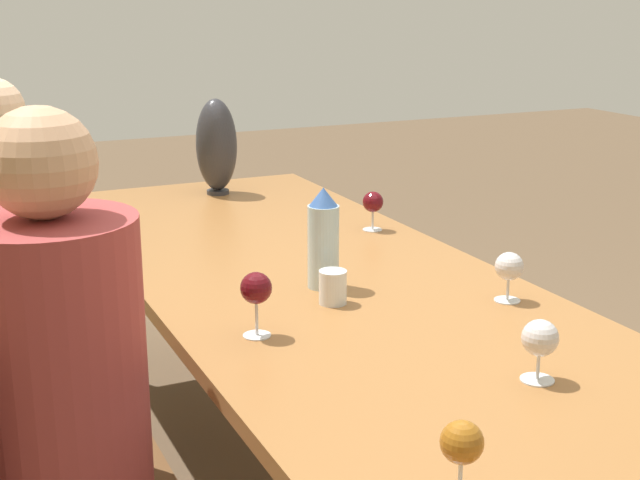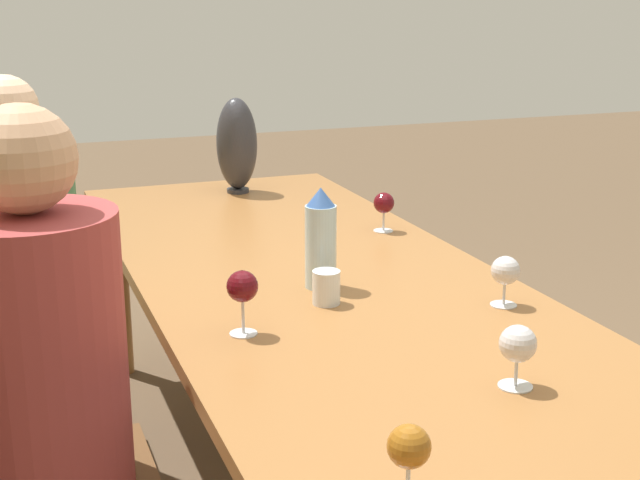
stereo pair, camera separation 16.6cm
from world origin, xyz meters
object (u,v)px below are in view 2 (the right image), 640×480
object	(u,v)px
person_near	(50,393)
person_far	(26,268)
wine_glass_2	(518,345)
chair_far	(3,325)
wine_glass_3	(384,204)
wine_glass_5	(505,272)
water_bottle	(321,239)
wine_glass_4	(409,449)
vase	(237,144)
water_tumbler	(326,287)
wine_glass_1	(242,288)

from	to	relation	value
person_near	person_far	bearing A→B (deg)	-0.06
wine_glass_2	chair_far	xyz separation A→B (m)	(1.36, 0.92, -0.33)
wine_glass_2	chair_far	world-z (taller)	chair_far
wine_glass_3	wine_glass_5	world-z (taller)	wine_glass_3
wine_glass_2	water_bottle	bearing A→B (deg)	11.36
wine_glass_4	wine_glass_3	bearing A→B (deg)	-23.23
vase	person_far	distance (m)	0.98
water_tumbler	person_far	size ratio (longest dim) A/B	0.07
vase	chair_far	world-z (taller)	vase
person_near	person_far	size ratio (longest dim) A/B	1.02
chair_far	person_far	distance (m)	0.19
wine_glass_5	person_near	size ratio (longest dim) A/B	0.10
water_bottle	wine_glass_4	world-z (taller)	water_bottle
wine_glass_1	chair_far	world-z (taller)	chair_far
vase	wine_glass_5	bearing A→B (deg)	-169.50
chair_far	person_far	bearing A→B (deg)	-90.00
wine_glass_1	wine_glass_2	xyz separation A→B (m)	(-0.45, -0.42, -0.02)
vase	person_near	distance (m)	1.69
vase	chair_far	xyz separation A→B (m)	(-0.50, 0.88, -0.42)
chair_far	person_near	distance (m)	0.99
water_tumbler	vase	size ratio (longest dim) A/B	0.23
water_bottle	wine_glass_5	size ratio (longest dim) A/B	2.11
wine_glass_2	wine_glass_4	world-z (taller)	wine_glass_4
wine_glass_4	person_near	bearing A→B (deg)	34.40
water_tumbler	person_far	distance (m)	1.04
wine_glass_3	person_far	xyz separation A→B (m)	(0.21, 1.09, -0.15)
wine_glass_3	person_near	bearing A→B (deg)	124.74
water_tumbler	wine_glass_1	bearing A→B (deg)	116.48
wine_glass_4	person_near	xyz separation A→B (m)	(0.69, 0.47, -0.14)
wine_glass_2	wine_glass_3	world-z (taller)	same
person_far	water_bottle	bearing A→B (deg)	-133.09
wine_glass_3	wine_glass_5	size ratio (longest dim) A/B	1.01
wine_glass_3	wine_glass_5	xyz separation A→B (m)	(-0.74, 0.01, -0.00)
wine_glass_5	person_near	distance (m)	1.08
chair_far	person_far	xyz separation A→B (m)	(0.00, -0.08, 0.17)
wine_glass_4	person_far	xyz separation A→B (m)	(1.65, 0.47, -0.16)
wine_glass_1	wine_glass_3	world-z (taller)	wine_glass_1
wine_glass_3	wine_glass_1	bearing A→B (deg)	136.39
wine_glass_5	chair_far	size ratio (longest dim) A/B	0.14
wine_glass_1	person_near	distance (m)	0.46
wine_glass_1	wine_glass_4	bearing A→B (deg)	-176.70
wine_glass_4	person_far	distance (m)	1.72
wine_glass_1	wine_glass_2	bearing A→B (deg)	-137.13
wine_glass_3	person_far	world-z (taller)	person_far
water_bottle	water_tumbler	bearing A→B (deg)	165.41
vase	wine_glass_4	distance (m)	2.18
wine_glass_1	wine_glass_5	distance (m)	0.65
vase	chair_far	bearing A→B (deg)	119.43
water_tumbler	chair_far	size ratio (longest dim) A/B	0.10
chair_far	wine_glass_3	bearing A→B (deg)	-100.34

